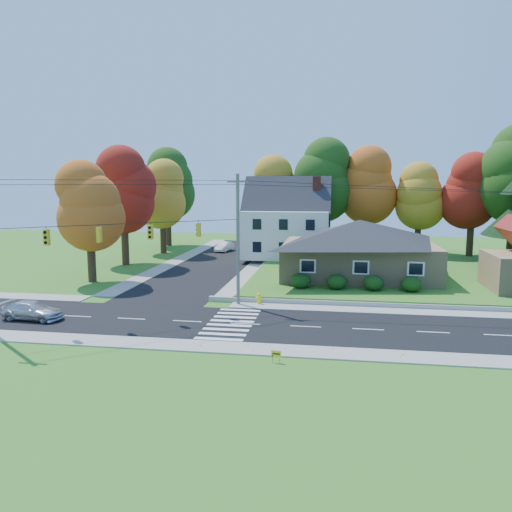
{
  "coord_description": "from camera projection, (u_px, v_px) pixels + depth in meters",
  "views": [
    {
      "loc": [
        5.78,
        -31.65,
        9.28
      ],
      "look_at": [
        -0.56,
        8.0,
        3.42
      ],
      "focal_mm": 35.0,
      "sensor_mm": 36.0,
      "label": 1
    }
  ],
  "objects": [
    {
      "name": "tree_west_1",
      "position": [
        123.0,
        191.0,
        56.26
      ],
      "size": [
        7.28,
        7.28,
        13.56
      ],
      "color": "#3F2A19",
      "rests_on": "ground"
    },
    {
      "name": "ranch_house",
      "position": [
        359.0,
        248.0,
        47.08
      ],
      "size": [
        14.6,
        10.6,
        5.4
      ],
      "color": "tan",
      "rests_on": "lawn"
    },
    {
      "name": "silver_sedan",
      "position": [
        33.0,
        311.0,
        34.16
      ],
      "size": [
        4.38,
        2.03,
        1.24
      ],
      "primitive_type": "imported",
      "rotation": [
        0.0,
        0.0,
        1.5
      ],
      "color": "silver",
      "rests_on": "road_main"
    },
    {
      "name": "ground",
      "position": [
        245.0,
        324.0,
        33.17
      ],
      "size": [
        120.0,
        120.0,
        0.0
      ],
      "primitive_type": "plane",
      "color": "#3D7923"
    },
    {
      "name": "tree_lot_2",
      "position": [
        370.0,
        186.0,
        63.54
      ],
      "size": [
        7.28,
        7.28,
        13.56
      ],
      "color": "#3F2A19",
      "rests_on": "lawn"
    },
    {
      "name": "traffic_infrastructure",
      "position": [
        246.0,
        245.0,
        33.77
      ],
      "size": [
        38.1,
        10.66,
        10.0
      ],
      "color": "#666059",
      "rests_on": "ground"
    },
    {
      "name": "sidewalk_north",
      "position": [
        257.0,
        306.0,
        38.05
      ],
      "size": [
        90.0,
        2.0,
        0.08
      ],
      "primitive_type": "cube",
      "color": "#9C9A90",
      "rests_on": "ground"
    },
    {
      "name": "colonial_house",
      "position": [
        287.0,
        223.0,
        59.86
      ],
      "size": [
        10.4,
        8.4,
        9.6
      ],
      "color": "silver",
      "rests_on": "lawn"
    },
    {
      "name": "yard_sign",
      "position": [
        276.0,
        354.0,
        25.99
      ],
      "size": [
        0.52,
        0.1,
        0.65
      ],
      "color": "black",
      "rests_on": "ground"
    },
    {
      "name": "road_main",
      "position": [
        245.0,
        324.0,
        33.17
      ],
      "size": [
        90.0,
        8.0,
        0.02
      ],
      "primitive_type": "cube",
      "color": "black",
      "rests_on": "ground"
    },
    {
      "name": "tree_west_0",
      "position": [
        89.0,
        206.0,
        46.52
      ],
      "size": [
        6.16,
        6.16,
        11.47
      ],
      "color": "#3F2A19",
      "rests_on": "ground"
    },
    {
      "name": "lawn",
      "position": [
        405.0,
        271.0,
        51.62
      ],
      "size": [
        30.0,
        30.0,
        0.5
      ],
      "primitive_type": "cube",
      "color": "#3D7923",
      "rests_on": "ground"
    },
    {
      "name": "hedge_row",
      "position": [
        355.0,
        282.0,
        41.41
      ],
      "size": [
        10.7,
        1.7,
        1.27
      ],
      "color": "#163A10",
      "rests_on": "lawn"
    },
    {
      "name": "sidewalk_south",
      "position": [
        230.0,
        348.0,
        28.28
      ],
      "size": [
        90.0,
        2.0,
        0.08
      ],
      "primitive_type": "cube",
      "color": "#9C9A90",
      "rests_on": "ground"
    },
    {
      "name": "road_cross",
      "position": [
        218.0,
        261.0,
        59.82
      ],
      "size": [
        8.0,
        44.0,
        0.02
      ],
      "primitive_type": "cube",
      "color": "black",
      "rests_on": "ground"
    },
    {
      "name": "tree_west_3",
      "position": [
        167.0,
        185.0,
        73.91
      ],
      "size": [
        7.84,
        7.84,
        14.6
      ],
      "color": "#3F2A19",
      "rests_on": "ground"
    },
    {
      "name": "tree_lot_4",
      "position": [
        473.0,
        192.0,
        59.8
      ],
      "size": [
        6.72,
        6.72,
        12.51
      ],
      "color": "#3F2A19",
      "rests_on": "lawn"
    },
    {
      "name": "tree_lot_1",
      "position": [
        322.0,
        181.0,
        63.4
      ],
      "size": [
        7.84,
        7.84,
        14.6
      ],
      "color": "#3F2A19",
      "rests_on": "lawn"
    },
    {
      "name": "tree_lot_0",
      "position": [
        276.0,
        191.0,
        65.51
      ],
      "size": [
        6.72,
        6.72,
        12.51
      ],
      "color": "#3F2A19",
      "rests_on": "lawn"
    },
    {
      "name": "tree_west_2",
      "position": [
        162.0,
        195.0,
        65.97
      ],
      "size": [
        6.72,
        6.72,
        12.51
      ],
      "color": "#3F2A19",
      "rests_on": "ground"
    },
    {
      "name": "white_car",
      "position": [
        224.0,
        247.0,
        68.51
      ],
      "size": [
        2.13,
        4.11,
        1.29
      ],
      "primitive_type": "imported",
      "rotation": [
        0.0,
        0.0,
        -0.2
      ],
      "color": "white",
      "rests_on": "road_cross"
    },
    {
      "name": "fire_hydrant",
      "position": [
        259.0,
        299.0,
        38.48
      ],
      "size": [
        0.52,
        0.41,
        0.91
      ],
      "color": "#F1EF12",
      "rests_on": "ground"
    },
    {
      "name": "tree_lot_3",
      "position": [
        419.0,
        197.0,
        61.81
      ],
      "size": [
        6.16,
        6.16,
        11.47
      ],
      "color": "#3F2A19",
      "rests_on": "lawn"
    }
  ]
}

